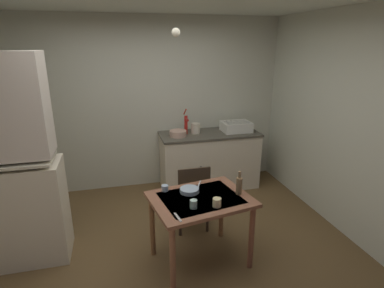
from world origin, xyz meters
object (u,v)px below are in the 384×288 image
at_px(mixing_bowl_counter, 178,133).
at_px(dining_table, 201,208).
at_px(serving_bowl_wide, 189,190).
at_px(hutch_cabinet, 6,172).
at_px(chair_far_side, 192,195).
at_px(glass_bottle, 239,185).
at_px(hand_pump, 186,123).
at_px(teacup_cream, 165,188).
at_px(sink_basin, 236,126).

xyz_separation_m(mixing_bowl_counter, dining_table, (-0.12, -1.68, -0.30)).
distance_m(mixing_bowl_counter, serving_bowl_wide, 1.56).
distance_m(hutch_cabinet, chair_far_side, 1.98).
relative_size(chair_far_side, glass_bottle, 3.49).
xyz_separation_m(dining_table, glass_bottle, (0.40, -0.02, 0.21)).
xyz_separation_m(mixing_bowl_counter, glass_bottle, (0.28, -1.70, -0.09)).
bearing_deg(hutch_cabinet, hand_pump, 30.89).
distance_m(hutch_cabinet, teacup_cream, 1.57).
bearing_deg(hand_pump, hutch_cabinet, -149.11).
relative_size(mixing_bowl_counter, glass_bottle, 1.02).
xyz_separation_m(hand_pump, chair_far_side, (-0.21, -1.18, -0.60)).
bearing_deg(chair_far_side, hutch_cabinet, -177.35).
distance_m(mixing_bowl_counter, chair_far_side, 1.18).
relative_size(sink_basin, mixing_bowl_counter, 1.75).
relative_size(serving_bowl_wide, teacup_cream, 2.73).
bearing_deg(serving_bowl_wide, chair_far_side, 72.89).
height_order(sink_basin, hand_pump, hand_pump).
bearing_deg(hand_pump, mixing_bowl_counter, -146.77).
bearing_deg(hand_pump, glass_bottle, -85.85).
bearing_deg(serving_bowl_wide, glass_bottle, -18.91).
bearing_deg(sink_basin, hand_pump, 176.74).
relative_size(hutch_cabinet, sink_basin, 4.88).
relative_size(hutch_cabinet, mixing_bowl_counter, 8.52).
bearing_deg(hutch_cabinet, serving_bowl_wide, -11.65).
bearing_deg(serving_bowl_wide, teacup_cream, 158.77).
bearing_deg(dining_table, teacup_cream, 143.13).
distance_m(mixing_bowl_counter, teacup_cream, 1.51).
bearing_deg(chair_far_side, glass_bottle, -61.16).
bearing_deg(dining_table, chair_far_side, 84.24).
bearing_deg(teacup_cream, mixing_bowl_counter, 72.89).
bearing_deg(hand_pump, teacup_cream, -110.97).
relative_size(teacup_cream, glass_bottle, 0.29).
bearing_deg(teacup_cream, glass_bottle, -19.69).
bearing_deg(teacup_cream, sink_basin, 47.13).
xyz_separation_m(hand_pump, serving_bowl_wide, (-0.35, -1.63, -0.29)).
bearing_deg(dining_table, glass_bottle, -2.55).
relative_size(hutch_cabinet, serving_bowl_wide, 10.86).
xyz_separation_m(chair_far_side, teacup_cream, (-0.38, -0.36, 0.32)).
relative_size(hand_pump, teacup_cream, 5.38).
relative_size(dining_table, glass_bottle, 4.37).
bearing_deg(serving_bowl_wide, sink_basin, 54.18).
xyz_separation_m(mixing_bowl_counter, serving_bowl_wide, (-0.20, -1.53, -0.17)).
relative_size(sink_basin, teacup_cream, 6.08).
distance_m(dining_table, teacup_cream, 0.42).
bearing_deg(serving_bowl_wide, hand_pump, 77.93).
bearing_deg(glass_bottle, hand_pump, 94.15).
height_order(hutch_cabinet, glass_bottle, hutch_cabinet).
relative_size(sink_basin, dining_table, 0.41).
bearing_deg(mixing_bowl_counter, glass_bottle, -80.79).
bearing_deg(sink_basin, mixing_bowl_counter, -176.96).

